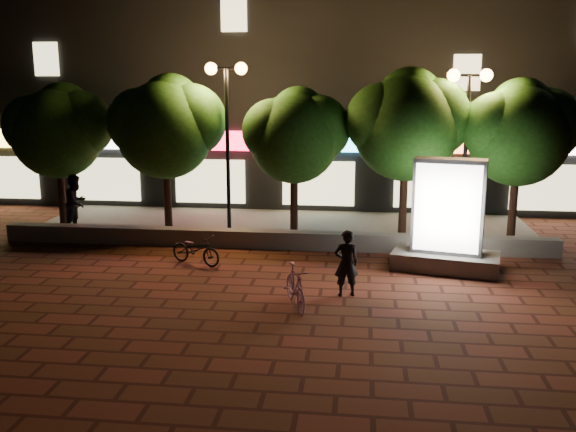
# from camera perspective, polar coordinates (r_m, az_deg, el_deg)

# --- Properties ---
(ground) EXTENTS (80.00, 80.00, 0.00)m
(ground) POSITION_cam_1_polar(r_m,az_deg,el_deg) (14.25, -3.84, -7.12)
(ground) COLOR maroon
(ground) RESTS_ON ground
(retaining_wall) EXTENTS (16.00, 0.45, 0.50)m
(retaining_wall) POSITION_cam_1_polar(r_m,az_deg,el_deg) (17.95, -1.52, -2.15)
(retaining_wall) COLOR slate
(retaining_wall) RESTS_ON ground
(sidewalk) EXTENTS (16.00, 5.00, 0.08)m
(sidewalk) POSITION_cam_1_polar(r_m,az_deg,el_deg) (20.41, -0.51, -0.98)
(sidewalk) COLOR slate
(sidewalk) RESTS_ON ground
(building_block) EXTENTS (28.00, 8.12, 11.30)m
(building_block) POSITION_cam_1_polar(r_m,az_deg,el_deg) (26.31, 1.29, 12.89)
(building_block) COLOR black
(building_block) RESTS_ON ground
(tree_far_left) EXTENTS (3.36, 2.80, 4.63)m
(tree_far_left) POSITION_cam_1_polar(r_m,az_deg,el_deg) (20.97, -20.27, 7.63)
(tree_far_left) COLOR black
(tree_far_left) RESTS_ON sidewalk
(tree_left) EXTENTS (3.60, 3.00, 4.89)m
(tree_left) POSITION_cam_1_polar(r_m,az_deg,el_deg) (19.63, -11.05, 8.33)
(tree_left) COLOR black
(tree_left) RESTS_ON sidewalk
(tree_mid) EXTENTS (3.24, 2.70, 4.50)m
(tree_mid) POSITION_cam_1_polar(r_m,az_deg,el_deg) (18.83, 0.75, 7.70)
(tree_mid) COLOR black
(tree_mid) RESTS_ON sidewalk
(tree_right) EXTENTS (3.72, 3.10, 5.07)m
(tree_right) POSITION_cam_1_polar(r_m,az_deg,el_deg) (18.75, 10.96, 8.53)
(tree_right) COLOR black
(tree_right) RESTS_ON sidewalk
(tree_far_right) EXTENTS (3.48, 2.90, 4.76)m
(tree_far_right) POSITION_cam_1_polar(r_m,az_deg,el_deg) (19.25, 20.55, 7.48)
(tree_far_right) COLOR black
(tree_far_right) RESTS_ON sidewalk
(street_lamp_left) EXTENTS (1.26, 0.36, 5.18)m
(street_lamp_left) POSITION_cam_1_polar(r_m,az_deg,el_deg) (18.85, -5.64, 10.11)
(street_lamp_left) COLOR black
(street_lamp_left) RESTS_ON sidewalk
(street_lamp_right) EXTENTS (1.26, 0.36, 4.98)m
(street_lamp_right) POSITION_cam_1_polar(r_m,az_deg,el_deg) (18.66, 16.17, 9.26)
(street_lamp_right) COLOR black
(street_lamp_right) RESTS_ON sidewalk
(ad_kiosk) EXTENTS (2.86, 1.88, 2.85)m
(ad_kiosk) POSITION_cam_1_polar(r_m,az_deg,el_deg) (16.22, 14.41, -0.84)
(ad_kiosk) COLOR slate
(ad_kiosk) RESTS_ON ground
(scooter_pink) EXTENTS (0.94, 1.60, 0.93)m
(scooter_pink) POSITION_cam_1_polar(r_m,az_deg,el_deg) (13.24, 0.68, -6.51)
(scooter_pink) COLOR #C27BAA
(scooter_pink) RESTS_ON ground
(rider) EXTENTS (0.63, 0.49, 1.52)m
(rider) POSITION_cam_1_polar(r_m,az_deg,el_deg) (13.92, 5.37, -4.32)
(rider) COLOR black
(rider) RESTS_ON ground
(scooter_parked) EXTENTS (1.61, 1.08, 0.80)m
(scooter_parked) POSITION_cam_1_polar(r_m,az_deg,el_deg) (16.50, -8.46, -3.05)
(scooter_parked) COLOR black
(scooter_parked) RESTS_ON ground
(pedestrian) EXTENTS (0.81, 0.97, 1.80)m
(pedestrian) POSITION_cam_1_polar(r_m,az_deg,el_deg) (20.61, -18.85, 1.15)
(pedestrian) COLOR black
(pedestrian) RESTS_ON sidewalk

